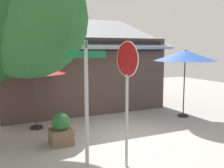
{
  "coord_description": "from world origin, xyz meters",
  "views": [
    {
      "loc": [
        -4.0,
        -7.2,
        2.85
      ],
      "look_at": [
        0.01,
        1.2,
        1.6
      ],
      "focal_mm": 42.59,
      "sensor_mm": 36.0,
      "label": 1
    }
  ],
  "objects_px": {
    "sidewalk_planter": "(61,130)",
    "patio_umbrella_crimson_left": "(34,69)",
    "street_sign_post": "(86,91)",
    "patio_umbrella_royal_blue_center": "(185,56)",
    "stop_sign": "(127,79)"
  },
  "relations": [
    {
      "from": "patio_umbrella_royal_blue_center",
      "to": "patio_umbrella_crimson_left",
      "type": "bearing_deg",
      "value": 171.19
    },
    {
      "from": "patio_umbrella_crimson_left",
      "to": "stop_sign",
      "type": "bearing_deg",
      "value": -70.51
    },
    {
      "from": "patio_umbrella_crimson_left",
      "to": "patio_umbrella_royal_blue_center",
      "type": "bearing_deg",
      "value": -8.81
    },
    {
      "from": "street_sign_post",
      "to": "patio_umbrella_royal_blue_center",
      "type": "relative_size",
      "value": 1.06
    },
    {
      "from": "patio_umbrella_crimson_left",
      "to": "street_sign_post",
      "type": "bearing_deg",
      "value": -81.71
    },
    {
      "from": "street_sign_post",
      "to": "sidewalk_planter",
      "type": "xyz_separation_m",
      "value": [
        -0.16,
        1.81,
        -1.43
      ]
    },
    {
      "from": "street_sign_post",
      "to": "patio_umbrella_crimson_left",
      "type": "height_order",
      "value": "street_sign_post"
    },
    {
      "from": "street_sign_post",
      "to": "patio_umbrella_crimson_left",
      "type": "relative_size",
      "value": 1.26
    },
    {
      "from": "sidewalk_planter",
      "to": "patio_umbrella_crimson_left",
      "type": "bearing_deg",
      "value": 101.3
    },
    {
      "from": "stop_sign",
      "to": "patio_umbrella_royal_blue_center",
      "type": "height_order",
      "value": "stop_sign"
    },
    {
      "from": "street_sign_post",
      "to": "patio_umbrella_royal_blue_center",
      "type": "distance_m",
      "value": 6.09
    },
    {
      "from": "street_sign_post",
      "to": "patio_umbrella_royal_blue_center",
      "type": "height_order",
      "value": "street_sign_post"
    },
    {
      "from": "sidewalk_planter",
      "to": "street_sign_post",
      "type": "bearing_deg",
      "value": -85.0
    },
    {
      "from": "patio_umbrella_royal_blue_center",
      "to": "street_sign_post",
      "type": "bearing_deg",
      "value": -151.95
    },
    {
      "from": "stop_sign",
      "to": "sidewalk_planter",
      "type": "xyz_separation_m",
      "value": [
        -1.05,
        2.13,
        -1.69
      ]
    }
  ]
}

